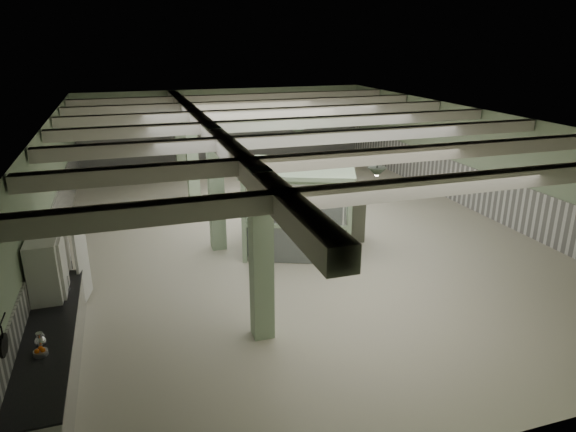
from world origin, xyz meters
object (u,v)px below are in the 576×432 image
object	(u,v)px
prep_counter	(52,352)
filing_cabinet	(357,220)
walkin_cooler	(54,276)
guard_booth	(299,192)

from	to	relation	value
prep_counter	filing_cabinet	distance (m)	9.35
walkin_cooler	guard_booth	distance (m)	6.83
prep_counter	guard_booth	distance (m)	7.79
walkin_cooler	filing_cabinet	xyz separation A→B (m)	(8.32, 2.35, -0.44)
guard_booth	filing_cabinet	size ratio (longest dim) A/B	3.12
walkin_cooler	filing_cabinet	size ratio (longest dim) A/B	1.87
guard_booth	filing_cabinet	bearing A→B (deg)	23.71
prep_counter	filing_cabinet	bearing A→B (deg)	28.23
prep_counter	walkin_cooler	size ratio (longest dim) A/B	2.26
walkin_cooler	guard_booth	size ratio (longest dim) A/B	0.60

